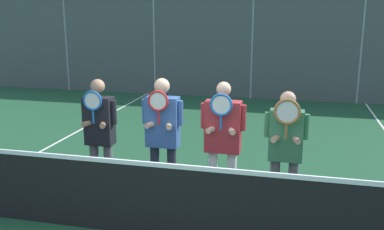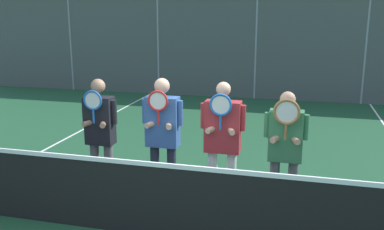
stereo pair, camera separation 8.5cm
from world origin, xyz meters
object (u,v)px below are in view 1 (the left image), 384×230
Objects in this scene: player_leftmost at (100,132)px; car_left_of_center at (229,59)px; car_far_left at (105,57)px; player_center_left at (163,132)px; player_rightmost at (285,146)px; car_center at (367,62)px; player_center_right at (223,137)px.

car_left_of_center is (0.05, 11.74, -0.18)m from player_leftmost.
car_far_left is at bearing -176.18° from car_left_of_center.
car_far_left is 5.28m from car_left_of_center.
player_center_left is 1.06× the size of player_rightmost.
player_center_left reaches higher than car_far_left.
player_center_left is 0.41× the size of car_far_left.
car_left_of_center is 5.23m from car_center.
player_rightmost reaches higher than car_far_left.
player_center_left is (0.92, 0.07, 0.04)m from player_leftmost.
car_far_left is at bearing -178.01° from car_center.
car_center is (10.49, 0.36, 0.05)m from car_far_left.
car_left_of_center reaches higher than car_far_left.
car_left_of_center is 1.06× the size of car_center.
car_far_left is (-7.83, 11.37, -0.17)m from player_rightmost.
player_center_right is 0.42× the size of car_center.
car_left_of_center is at bearing 102.34° from player_rightmost.
player_leftmost is 0.98× the size of player_center_left.
car_center is at bearing 69.57° from player_center_left.
player_rightmost is 0.40× the size of car_center.
player_rightmost is (1.69, -0.05, -0.06)m from player_center_left.
player_leftmost is 0.40× the size of car_far_left.
player_center_left is at bearing -61.51° from car_far_left.
car_center is (5.27, 11.75, -0.15)m from player_leftmost.
car_center is (4.35, 11.68, -0.19)m from player_center_left.
player_center_left reaches higher than car_center.
player_leftmost is 0.93m from player_center_left.
player_leftmost is 0.39× the size of car_left_of_center.
car_left_of_center is at bearing 94.29° from player_center_left.
player_center_right is 1.05× the size of player_rightmost.
car_left_of_center is (5.27, 0.35, 0.01)m from car_far_left.
car_left_of_center is at bearing 98.42° from player_center_right.
player_center_left is 12.88m from car_far_left.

